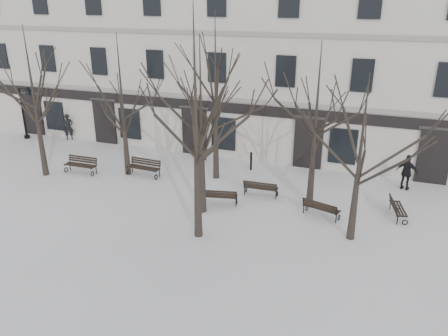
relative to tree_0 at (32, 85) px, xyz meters
The scene contains 21 objects.
ground 11.19m from the tree_0, 10.78° to the right, with size 100.00×100.00×0.00m, color white.
building 14.83m from the tree_0, 48.39° to the left, with size 40.40×10.20×11.40m.
tree_0 is the anchor object (origin of this frame).
tree_1 9.95m from the tree_0, ahead, with size 5.48×5.48×7.83m.
tree_2 11.06m from the tree_0, 16.96° to the right, with size 6.31×6.31×9.02m.
tree_3 16.50m from the tree_0, ahead, with size 4.67×4.67×6.67m.
tree_4 4.53m from the tree_0, 21.79° to the left, with size 5.28×5.28×7.54m.
tree_5 9.44m from the tree_0, 17.40° to the left, with size 6.04×6.04×8.62m.
tree_6 14.39m from the tree_0, ahead, with size 5.28×5.28×7.54m.
bench_0 4.87m from the tree_0, 29.00° to the left, with size 1.85×0.70×0.92m.
bench_1 11.31m from the tree_0, ahead, with size 1.74×0.94×0.84m.
bench_2 15.68m from the tree_0, ahead, with size 1.72×1.03×0.83m.
bench_3 7.08m from the tree_0, 18.82° to the left, with size 1.89×0.76×0.93m.
bench_4 12.81m from the tree_0, ahead, with size 1.69×0.68×0.84m.
bench_5 18.77m from the tree_0, ahead, with size 0.88×1.66×0.80m.
lamp_post 8.13m from the tree_0, 138.82° to the left, with size 1.14×0.42×3.66m.
bollard_a 12.22m from the tree_0, 23.75° to the left, with size 0.14×0.14×1.07m.
bollard_b 15.31m from the tree_0, 19.70° to the left, with size 0.12×0.12×0.97m.
pedestrian_a 8.18m from the tree_0, 117.17° to the left, with size 0.65×0.43×1.79m, color black.
pedestrian_b 10.07m from the tree_0, 36.09° to the left, with size 0.76×0.59×1.55m, color black.
pedestrian_c 19.81m from the tree_0, 14.18° to the left, with size 1.08×0.45×1.84m, color black.
Camera 1 is at (7.10, -15.73, 9.08)m, focal length 35.00 mm.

